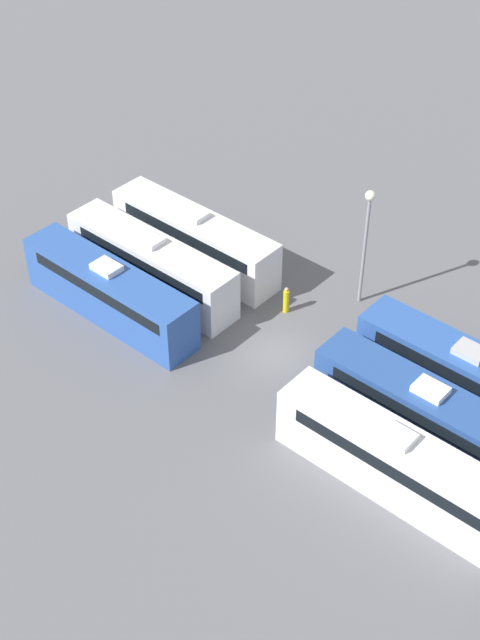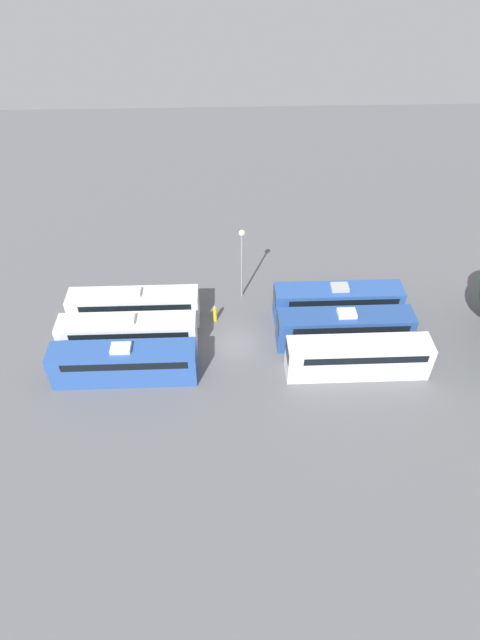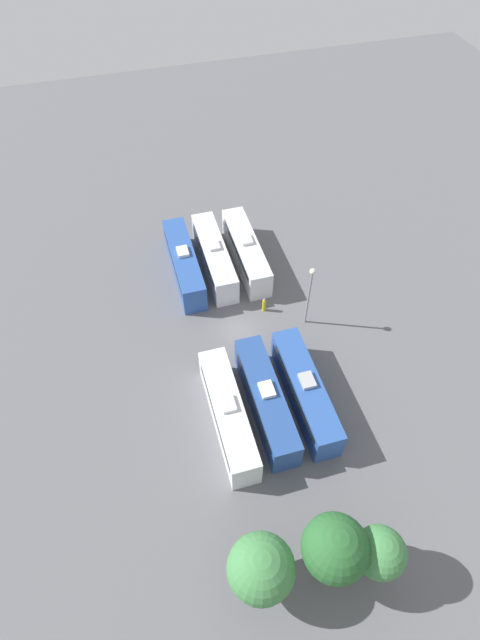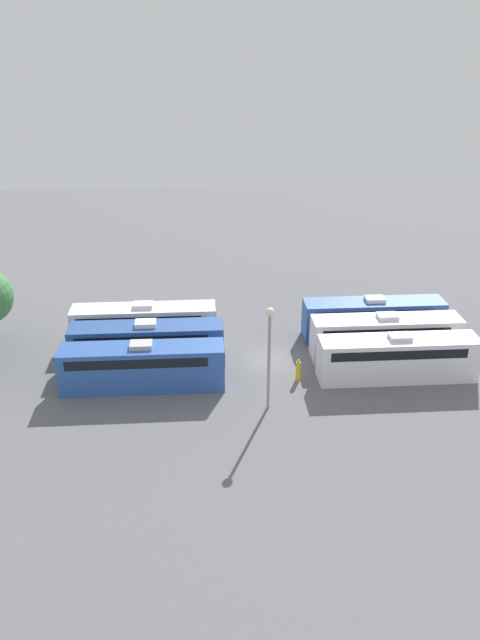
% 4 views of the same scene
% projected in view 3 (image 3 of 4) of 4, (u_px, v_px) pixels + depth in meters
% --- Properties ---
extents(ground_plane, '(124.14, 124.14, 0.00)m').
position_uv_depth(ground_plane, '(238.00, 331.00, 51.18)').
color(ground_plane, slate).
extents(bus_0, '(2.54, 11.95, 3.65)m').
position_uv_depth(bus_0, '(246.00, 251.00, 56.20)').
color(bus_0, white).
rests_on(bus_0, ground_plane).
extents(bus_1, '(2.54, 11.95, 3.65)m').
position_uv_depth(bus_1, '(214.00, 256.00, 55.64)').
color(bus_1, white).
rests_on(bus_1, ground_plane).
extents(bus_2, '(2.54, 11.95, 3.65)m').
position_uv_depth(bus_2, '(184.00, 263.00, 54.99)').
color(bus_2, '#2D56A8').
rests_on(bus_2, ground_plane).
extents(bus_3, '(2.54, 11.95, 3.65)m').
position_uv_depth(bus_3, '(305.00, 391.00, 44.56)').
color(bus_3, '#2D56A8').
rests_on(bus_3, ground_plane).
extents(bus_4, '(2.54, 11.95, 3.65)m').
position_uv_depth(bus_4, '(266.00, 400.00, 43.97)').
color(bus_4, '#284C93').
rests_on(bus_4, ground_plane).
extents(bus_5, '(2.54, 11.95, 3.65)m').
position_uv_depth(bus_5, '(228.00, 414.00, 43.08)').
color(bus_5, white).
rests_on(bus_5, ground_plane).
extents(worker_person, '(0.36, 0.36, 1.76)m').
position_uv_depth(worker_person, '(264.00, 305.00, 52.39)').
color(worker_person, gold).
rests_on(worker_person, ground_plane).
extents(light_pole, '(0.60, 0.60, 7.64)m').
position_uv_depth(light_pole, '(310.00, 287.00, 48.00)').
color(light_pole, gray).
rests_on(light_pole, ground_plane).
extents(tree_0, '(3.61, 3.61, 5.98)m').
position_uv_depth(tree_0, '(380.00, 553.00, 33.78)').
color(tree_0, brown).
rests_on(tree_0, ground_plane).
extents(tree_1, '(4.62, 4.62, 7.27)m').
position_uv_depth(tree_1, '(335.00, 548.00, 33.19)').
color(tree_1, brown).
rests_on(tree_1, ground_plane).
extents(tree_2, '(4.67, 4.67, 6.48)m').
position_uv_depth(tree_2, '(261.00, 569.00, 33.15)').
color(tree_2, brown).
rests_on(tree_2, ground_plane).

